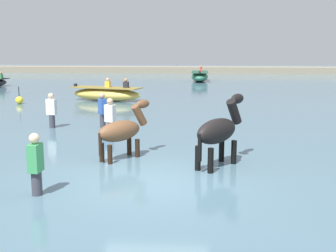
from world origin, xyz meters
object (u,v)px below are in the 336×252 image
at_px(person_wading_close, 36,172).
at_px(boat_far_offshore, 200,76).
at_px(person_onlooker_right, 52,115).
at_px(boat_near_port, 107,94).
at_px(channel_buoy, 19,100).
at_px(horse_trailing_black, 219,133).
at_px(person_wading_mid, 103,114).
at_px(horse_lead_bay, 122,132).
at_px(person_spectator_far, 110,122).

bearing_deg(person_wading_close, boat_far_offshore, 83.13).
distance_m(person_wading_close, person_onlooker_right, 7.11).
distance_m(boat_far_offshore, boat_near_port, 13.59).
distance_m(boat_near_port, channel_buoy, 4.28).
bearing_deg(channel_buoy, person_onlooker_right, -59.01).
relative_size(person_wading_close, channel_buoy, 1.93).
distance_m(horse_trailing_black, channel_buoy, 14.04).
height_order(person_wading_close, person_wading_mid, same).
distance_m(boat_far_offshore, person_onlooker_right, 20.91).
bearing_deg(person_wading_mid, horse_lead_bay, -71.67).
relative_size(horse_lead_bay, horse_trailing_black, 0.89).
xyz_separation_m(boat_far_offshore, person_onlooker_right, (-5.23, -20.24, 0.07)).
bearing_deg(person_wading_mid, horse_trailing_black, -51.52).
bearing_deg(boat_far_offshore, person_wading_close, -96.87).
bearing_deg(boat_near_port, boat_far_offshore, 69.04).
relative_size(horse_lead_bay, boat_far_offshore, 0.53).
distance_m(person_wading_mid, channel_buoy, 7.95).
bearing_deg(person_onlooker_right, boat_far_offshore, 75.52).
bearing_deg(boat_far_offshore, horse_trailing_black, -89.31).
xyz_separation_m(person_wading_close, person_spectator_far, (0.34, 5.54, 0.00)).
distance_m(person_wading_close, person_wading_mid, 7.06).
distance_m(horse_trailing_black, person_wading_close, 4.24).
height_order(boat_far_offshore, boat_near_port, boat_far_offshore).
relative_size(horse_trailing_black, channel_buoy, 2.45).
distance_m(horse_trailing_black, person_onlooker_right, 7.17).
xyz_separation_m(horse_trailing_black, channel_buoy, (-9.17, 10.62, -0.62)).
bearing_deg(person_spectator_far, person_onlooker_right, 150.60).
bearing_deg(horse_lead_bay, person_onlooker_right, 127.98).
relative_size(boat_near_port, person_wading_mid, 2.42).
distance_m(person_wading_close, person_spectator_far, 5.55).
distance_m(horse_lead_bay, boat_near_port, 11.90).
relative_size(person_wading_close, person_onlooker_right, 1.00).
bearing_deg(person_wading_mid, person_wading_close, -88.12).
relative_size(person_wading_mid, person_spectator_far, 1.00).
bearing_deg(person_onlooker_right, channel_buoy, 120.99).
xyz_separation_m(horse_lead_bay, boat_near_port, (-2.77, 11.57, -0.33)).
bearing_deg(boat_near_port, person_wading_close, -83.66).
bearing_deg(person_spectator_far, horse_trailing_black, -45.34).
height_order(person_onlooker_right, channel_buoy, person_onlooker_right).
bearing_deg(person_wading_mid, boat_near_port, 100.55).
bearing_deg(channel_buoy, horse_trailing_black, -49.20).
xyz_separation_m(boat_near_port, channel_buoy, (-4.01, -1.49, -0.16)).
relative_size(boat_far_offshore, person_wading_mid, 2.15).
xyz_separation_m(person_onlooker_right, person_spectator_far, (2.31, -1.30, 0.00)).
height_order(horse_lead_bay, person_wading_mid, horse_lead_bay).
bearing_deg(person_wading_close, person_spectator_far, 86.46).
bearing_deg(horse_lead_bay, boat_far_offshore, 85.07).
relative_size(person_wading_mid, channel_buoy, 1.93).
height_order(horse_trailing_black, channel_buoy, horse_trailing_black).
relative_size(horse_trailing_black, boat_near_port, 0.53).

